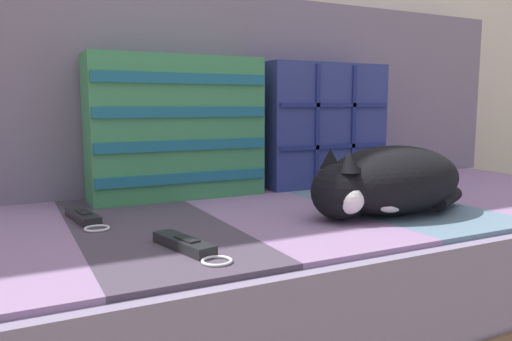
% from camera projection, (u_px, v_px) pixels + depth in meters
% --- Properties ---
extents(couch, '(1.87, 0.87, 0.35)m').
position_uv_depth(couch, '(316.00, 270.00, 1.27)').
color(couch, brown).
rests_on(couch, ground_plane).
extents(sofa_backrest, '(1.83, 0.14, 0.55)m').
position_uv_depth(sofa_backrest, '(252.00, 93.00, 1.53)').
color(sofa_backrest, slate).
rests_on(sofa_backrest, couch).
extents(throw_pillow_quilted, '(0.38, 0.14, 0.36)m').
position_uv_depth(throw_pillow_quilted, '(322.00, 125.00, 1.49)').
color(throw_pillow_quilted, navy).
rests_on(throw_pillow_quilted, couch).
extents(throw_pillow_striped, '(0.45, 0.14, 0.36)m').
position_uv_depth(throw_pillow_striped, '(176.00, 128.00, 1.28)').
color(throw_pillow_striped, '#3D8956').
rests_on(throw_pillow_striped, couch).
extents(sleeping_cat, '(0.42, 0.21, 0.15)m').
position_uv_depth(sleeping_cat, '(386.00, 182.00, 1.08)').
color(sleeping_cat, black).
rests_on(sleeping_cat, couch).
extents(game_remote_near, '(0.09, 0.20, 0.02)m').
position_uv_depth(game_remote_near, '(186.00, 245.00, 0.83)').
color(game_remote_near, black).
rests_on(game_remote_near, couch).
extents(game_remote_far, '(0.07, 0.20, 0.02)m').
position_uv_depth(game_remote_far, '(84.00, 217.00, 1.04)').
color(game_remote_far, black).
rests_on(game_remote_far, couch).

